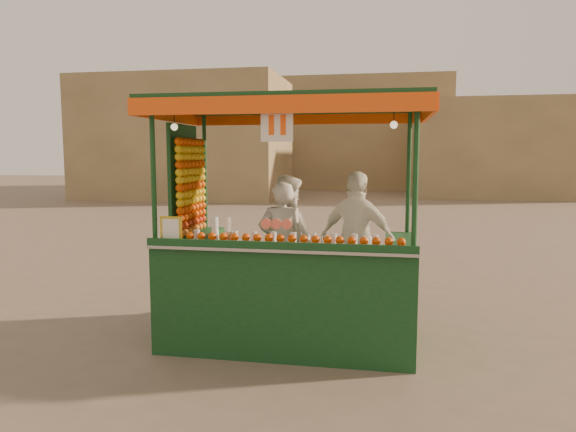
% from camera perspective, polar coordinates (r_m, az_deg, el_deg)
% --- Properties ---
extents(ground, '(90.00, 90.00, 0.00)m').
position_cam_1_polar(ground, '(6.47, -0.15, -13.27)').
color(ground, brown).
rests_on(ground, ground).
extents(building_left, '(10.00, 6.00, 6.00)m').
position_cam_1_polar(building_left, '(27.89, -10.92, 8.15)').
color(building_left, '#A1865B').
rests_on(building_left, ground).
extents(building_right, '(9.00, 6.00, 5.00)m').
position_cam_1_polar(building_right, '(30.55, 21.72, 6.72)').
color(building_right, '#A1865B').
rests_on(building_right, ground).
extents(building_center, '(14.00, 7.00, 7.00)m').
position_cam_1_polar(building_center, '(36.14, 5.58, 8.65)').
color(building_center, '#A1865B').
rests_on(building_center, ground).
extents(juice_cart, '(3.11, 2.01, 2.82)m').
position_cam_1_polar(juice_cart, '(6.25, -0.48, -5.29)').
color(juice_cart, '#0F371A').
rests_on(juice_cart, ground).
extents(vendor_left, '(0.65, 0.52, 1.55)m').
position_cam_1_polar(vendor_left, '(6.49, -0.71, -3.13)').
color(vendor_left, beige).
rests_on(vendor_left, ground).
extents(vendor_middle, '(0.98, 0.99, 1.62)m').
position_cam_1_polar(vendor_middle, '(6.83, -0.03, -2.35)').
color(vendor_middle, white).
rests_on(vendor_middle, ground).
extents(vendor_right, '(1.06, 0.73, 1.68)m').
position_cam_1_polar(vendor_right, '(6.50, 7.46, -2.61)').
color(vendor_right, white).
rests_on(vendor_right, ground).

